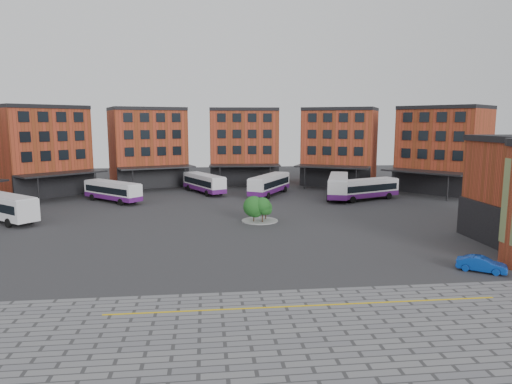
{
  "coord_description": "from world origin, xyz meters",
  "views": [
    {
      "loc": [
        -4.44,
        -41.8,
        11.93
      ],
      "look_at": [
        1.25,
        9.36,
        4.0
      ],
      "focal_mm": 32.0,
      "sensor_mm": 36.0,
      "label": 1
    }
  ],
  "objects": [
    {
      "name": "main_building",
      "position": [
        -4.77,
        38.25,
        7.23
      ],
      "size": [
        94.14,
        42.48,
        14.6
      ],
      "color": "#9C3722",
      "rests_on": "ground"
    },
    {
      "name": "bus_e",
      "position": [
        16.41,
        27.73,
        1.92
      ],
      "size": [
        6.59,
        12.87,
        3.55
      ],
      "rotation": [
        0.0,
        0.0,
        -0.31
      ],
      "color": "white",
      "rests_on": "ground"
    },
    {
      "name": "yellow_line",
      "position": [
        2.0,
        -14.0,
        0.03
      ],
      "size": [
        26.0,
        0.15,
        0.02
      ],
      "primitive_type": "cube",
      "color": "gold",
      "rests_on": "paving_zone"
    },
    {
      "name": "bus_b",
      "position": [
        -18.41,
        27.86,
        1.66
      ],
      "size": [
        9.66,
        9.27,
        3.07
      ],
      "rotation": [
        0.0,
        0.0,
        0.82
      ],
      "color": "white",
      "rests_on": "ground"
    },
    {
      "name": "paving_zone",
      "position": [
        2.0,
        -22.0,
        0.01
      ],
      "size": [
        50.0,
        22.0,
        0.02
      ],
      "primitive_type": "cube",
      "color": "slate",
      "rests_on": "ground"
    },
    {
      "name": "bus_a",
      "position": [
        -28.85,
        15.25,
        1.97
      ],
      "size": [
        10.57,
        9.78,
        3.32
      ],
      "rotation": [
        0.0,
        0.0,
        0.85
      ],
      "color": "silver",
      "rests_on": "ground"
    },
    {
      "name": "bus_f",
      "position": [
        19.99,
        25.25,
        1.74
      ],
      "size": [
        11.54,
        6.82,
        3.21
      ],
      "rotation": [
        0.0,
        0.0,
        -1.17
      ],
      "color": "white",
      "rests_on": "ground"
    },
    {
      "name": "ground",
      "position": [
        0.0,
        0.0,
        0.0
      ],
      "size": [
        160.0,
        160.0,
        0.0
      ],
      "primitive_type": "plane",
      "color": "#28282B",
      "rests_on": "ground"
    },
    {
      "name": "bus_d",
      "position": [
        5.96,
        31.73,
        1.79
      ],
      "size": [
        8.29,
        11.45,
        3.3
      ],
      "rotation": [
        0.0,
        0.0,
        -0.53
      ],
      "color": "white",
      "rests_on": "ground"
    },
    {
      "name": "blue_car",
      "position": [
        17.49,
        -8.72,
        0.62
      ],
      "size": [
        3.81,
        3.22,
        1.23
      ],
      "primitive_type": "imported",
      "rotation": [
        0.0,
        0.0,
        0.96
      ],
      "color": "#0B3597",
      "rests_on": "ground"
    },
    {
      "name": "bus_c",
      "position": [
        -4.76,
        35.02,
        1.73
      ],
      "size": [
        7.32,
        11.32,
        3.19
      ],
      "rotation": [
        0.0,
        0.0,
        0.46
      ],
      "color": "white",
      "rests_on": "ground"
    },
    {
      "name": "tree_island",
      "position": [
        1.77,
        11.47,
        1.72
      ],
      "size": [
        4.4,
        4.4,
        3.19
      ],
      "color": "gray",
      "rests_on": "ground"
    }
  ]
}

